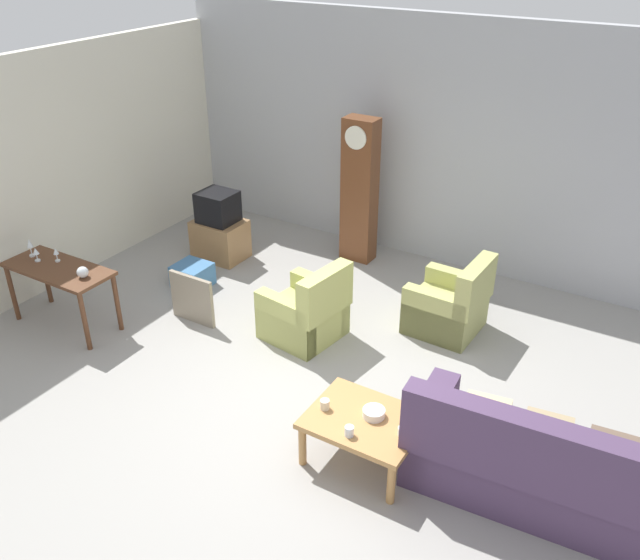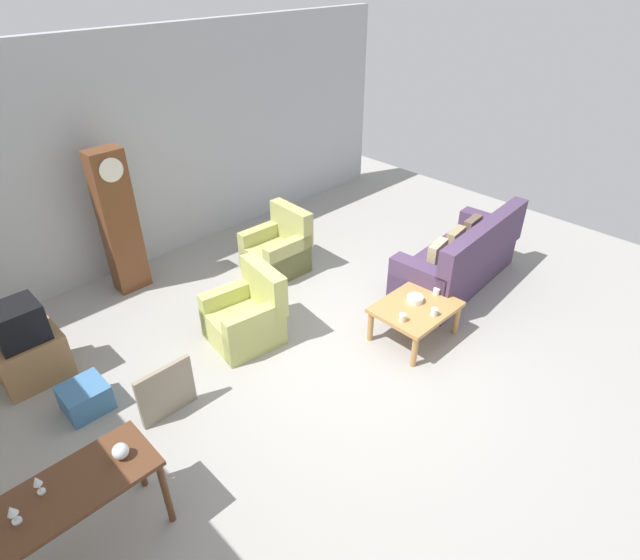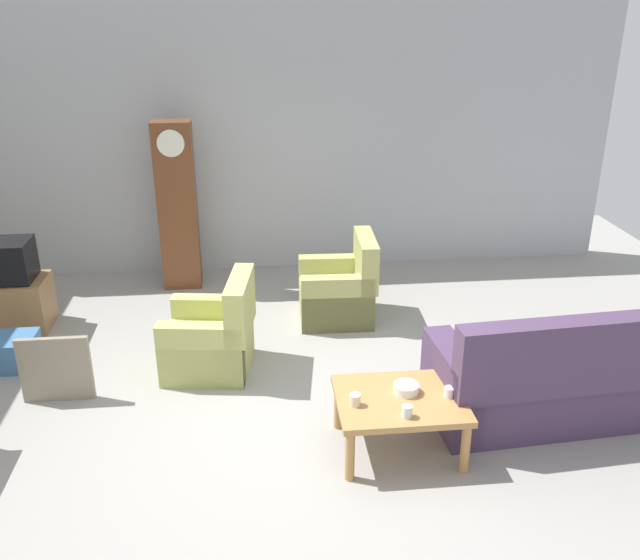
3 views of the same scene
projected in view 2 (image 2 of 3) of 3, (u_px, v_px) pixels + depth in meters
The scene contains 19 objects.
ground_plane at pixel (346, 347), 6.12m from camera, with size 10.40×10.40×0.00m, color #999691.
garage_door_wall at pixel (168, 146), 7.41m from camera, with size 8.40×0.16×3.20m, color #ADAFB5.
couch_floral at pixel (460, 261), 7.11m from camera, with size 2.16×1.03×1.04m.
armchair_olive_near at pixel (247, 318), 6.10m from camera, with size 0.89×0.86×0.92m.
armchair_olive_far at pixel (278, 251), 7.45m from camera, with size 0.82×0.79×0.92m.
coffee_table_wood at pixel (415, 310), 6.08m from camera, with size 0.96×0.76×0.46m.
console_table_dark at pixel (68, 500), 3.70m from camera, with size 1.30×0.56×0.75m.
grandfather_clock at pixel (119, 223), 6.69m from camera, with size 0.44×0.30×1.97m.
tv_stand_cabinet at pixel (31, 359), 5.54m from camera, with size 0.68×0.52×0.54m, color #997047.
tv_crt at pixel (17, 323), 5.27m from camera, with size 0.48×0.44×0.42m, color black.
framed_picture_leaning at pixel (166, 392), 5.08m from camera, with size 0.60×0.05×0.60m, color gray.
storage_box_blue at pixel (85, 398), 5.22m from camera, with size 0.43×0.42×0.30m, color teal.
glass_dome_cloche at pixel (120, 451), 3.85m from camera, with size 0.13×0.13×0.13m, color silver.
cup_white_porcelain at pixel (436, 292), 6.22m from camera, with size 0.08×0.08×0.08m, color white.
cup_blue_rimmed at pixel (434, 312), 5.86m from camera, with size 0.08×0.08×0.09m, color silver.
cup_cream_tall at pixel (402, 318), 5.77m from camera, with size 0.08×0.08×0.09m, color beige.
bowl_white_stacked at pixel (415, 299), 6.09m from camera, with size 0.19×0.19×0.07m, color white.
wine_glass_mid at pixel (12, 512), 3.39m from camera, with size 0.07×0.07×0.16m.
wine_glass_short at pixel (37, 483), 3.57m from camera, with size 0.06×0.06×0.17m.
Camera 2 is at (-3.52, -3.14, 3.99)m, focal length 28.75 mm.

